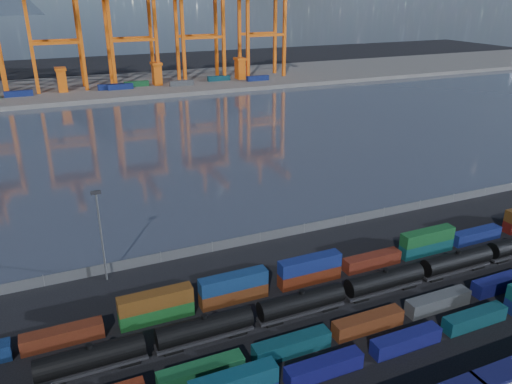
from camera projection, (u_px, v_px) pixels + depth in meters
name	position (u px, v px, depth m)	size (l,w,h in m)	color
ground	(335.00, 321.00, 75.59)	(700.00, 700.00, 0.00)	black
harbor_water	(165.00, 142.00, 164.70)	(700.00, 700.00, 0.00)	#333B4A
far_quay	(114.00, 86.00, 253.44)	(700.00, 70.00, 2.00)	#514F4C
container_row_south	(377.00, 346.00, 67.46)	(138.08, 2.20, 4.69)	#3E4143
container_row_mid	(225.00, 364.00, 64.86)	(128.50, 2.30, 4.90)	#36393B
container_row_north	(319.00, 270.00, 85.67)	(140.43, 2.28, 4.87)	navy
tanker_string	(457.00, 262.00, 87.72)	(138.38, 3.09, 4.42)	black
waterfront_fence	(260.00, 237.00, 98.97)	(160.12, 0.12, 2.20)	#595B5E
yard_light_mast	(101.00, 231.00, 83.02)	(1.60, 0.40, 16.60)	slate
gantry_cranes	(91.00, 8.00, 230.70)	(199.41, 46.86, 63.46)	orange
quay_containers	(95.00, 88.00, 236.15)	(172.58, 10.99, 2.60)	navy
straddle_carriers	(111.00, 76.00, 241.45)	(140.00, 7.00, 11.10)	orange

